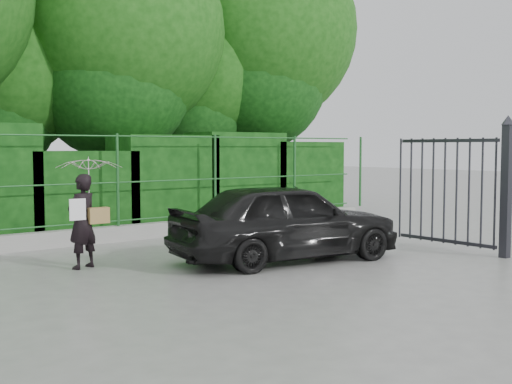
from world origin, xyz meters
TOP-DOWN VIEW (x-y plane):
  - ground at (0.00, 0.00)m, footprint 80.00×80.00m
  - kerb at (0.00, 4.50)m, footprint 14.00×0.25m
  - fence at (0.22, 4.50)m, footprint 14.13×0.06m
  - hedge at (0.06, 5.50)m, footprint 14.20×1.20m
  - trees at (1.14, 7.74)m, footprint 17.10×6.15m
  - gate at (4.60, -0.72)m, footprint 0.22×2.33m
  - woman at (-1.18, 2.28)m, footprint 0.97×0.99m
  - car at (1.56, 0.84)m, footprint 3.98×2.10m

SIDE VIEW (x-z plane):
  - ground at x=0.00m, z-range 0.00..0.00m
  - kerb at x=0.00m, z-range 0.00..0.30m
  - car at x=1.56m, z-range 0.00..1.29m
  - hedge at x=0.06m, z-range -0.12..2.15m
  - woman at x=-1.18m, z-range 0.28..1.97m
  - gate at x=4.60m, z-range 0.01..2.37m
  - fence at x=0.22m, z-range 0.30..2.10m
  - trees at x=1.14m, z-range 0.58..8.66m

